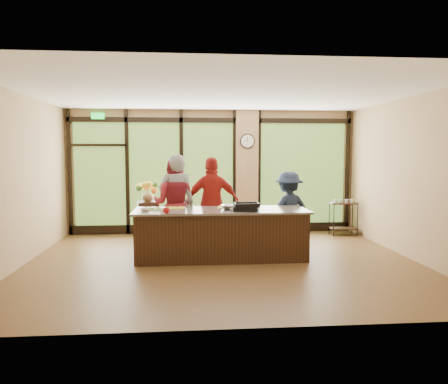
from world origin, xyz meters
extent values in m
plane|color=brown|center=(0.00, 0.00, 0.00)|extent=(7.00, 7.00, 0.00)
plane|color=white|center=(0.00, 0.00, 3.00)|extent=(7.00, 7.00, 0.00)
plane|color=tan|center=(0.00, 3.00, 1.50)|extent=(7.00, 0.00, 7.00)
plane|color=tan|center=(-3.50, 0.00, 1.50)|extent=(0.00, 6.00, 6.00)
plane|color=tan|center=(3.50, 0.00, 1.50)|extent=(0.00, 6.00, 6.00)
cube|color=tan|center=(0.85, 2.94, 1.50)|extent=(0.55, 0.12, 3.00)
cube|color=black|center=(0.00, 2.95, 2.75)|extent=(6.90, 0.08, 0.12)
cube|color=black|center=(0.00, 2.95, 0.12)|extent=(6.90, 0.08, 0.20)
cube|color=#19D83F|center=(-2.70, 2.90, 2.83)|extent=(0.30, 0.04, 0.14)
cube|color=#3A5E20|center=(-2.70, 2.97, 1.45)|extent=(1.20, 0.02, 2.50)
cube|color=#3A5E20|center=(-1.40, 2.97, 1.45)|extent=(1.20, 0.02, 2.50)
cube|color=#3A5E20|center=(-0.10, 2.97, 1.45)|extent=(1.20, 0.02, 2.50)
cube|color=#3A5E20|center=(2.25, 2.97, 1.45)|extent=(2.10, 0.02, 2.50)
cube|color=black|center=(-3.40, 2.95, 1.50)|extent=(0.08, 0.08, 3.00)
cube|color=black|center=(-2.05, 2.95, 1.50)|extent=(0.08, 0.08, 3.00)
cube|color=black|center=(-0.75, 2.95, 1.50)|extent=(0.08, 0.08, 3.00)
cube|color=black|center=(0.55, 2.95, 1.50)|extent=(0.08, 0.08, 3.00)
cube|color=black|center=(1.15, 2.95, 1.50)|extent=(0.08, 0.08, 3.00)
cube|color=black|center=(3.40, 2.95, 1.50)|extent=(0.08, 0.08, 3.00)
cube|color=black|center=(0.00, 0.30, 0.44)|extent=(3.10, 1.00, 0.88)
cube|color=slate|center=(0.00, 0.30, 0.90)|extent=(3.20, 1.10, 0.04)
cylinder|color=black|center=(0.85, 2.87, 2.25)|extent=(0.36, 0.04, 0.36)
cylinder|color=white|center=(0.85, 2.85, 2.25)|extent=(0.31, 0.01, 0.31)
cube|color=black|center=(0.85, 2.85, 2.30)|extent=(0.01, 0.00, 0.11)
cube|color=black|center=(0.80, 2.85, 2.25)|extent=(0.09, 0.00, 0.01)
imported|color=gray|center=(-0.84, 1.01, 0.97)|extent=(0.71, 0.47, 1.94)
imported|color=maroon|center=(-0.88, 1.09, 0.93)|extent=(1.08, 0.94, 1.87)
imported|color=maroon|center=(-0.10, 1.17, 0.94)|extent=(1.11, 0.47, 1.88)
imported|color=#1B263D|center=(1.45, 1.04, 0.79)|extent=(1.16, 0.90, 1.58)
cube|color=black|center=(0.44, 0.05, 0.96)|extent=(0.51, 0.44, 0.08)
imported|color=silver|center=(0.17, 0.31, 0.96)|extent=(0.41, 0.41, 0.08)
cube|color=#519536|center=(-1.23, 0.42, 0.93)|extent=(0.48, 0.41, 0.01)
cube|color=yellow|center=(-0.84, 0.56, 0.93)|extent=(0.37, 0.29, 0.01)
cube|color=yellow|center=(0.15, 0.58, 0.93)|extent=(0.42, 0.34, 0.01)
imported|color=silver|center=(-1.38, 0.16, 0.95)|extent=(0.21, 0.21, 0.05)
imported|color=silver|center=(0.22, 0.10, 0.94)|extent=(0.16, 0.16, 0.05)
imported|color=silver|center=(0.35, 0.67, 0.94)|extent=(0.16, 0.16, 0.03)
imported|color=#B71216|center=(-0.99, -0.12, 0.97)|extent=(0.14, 0.14, 0.09)
cube|color=black|center=(-1.49, 1.99, 0.45)|extent=(0.52, 0.52, 0.89)
imported|color=olive|center=(-1.49, 1.99, 1.03)|extent=(0.33, 0.33, 0.28)
cube|color=black|center=(3.10, 2.36, 0.16)|extent=(0.66, 0.43, 0.03)
cube|color=black|center=(3.10, 2.36, 0.76)|extent=(0.66, 0.43, 0.03)
cylinder|color=black|center=(2.81, 2.20, 0.40)|extent=(0.02, 0.02, 0.81)
cylinder|color=black|center=(3.39, 2.20, 0.40)|extent=(0.02, 0.02, 0.81)
cylinder|color=black|center=(2.81, 2.52, 0.40)|extent=(0.02, 0.02, 0.81)
cylinder|color=black|center=(3.39, 2.52, 0.40)|extent=(0.02, 0.02, 0.81)
imported|color=silver|center=(2.90, 2.36, 0.82)|extent=(0.10, 0.10, 0.08)
imported|color=silver|center=(3.04, 2.36, 0.82)|extent=(0.10, 0.10, 0.08)
imported|color=silver|center=(3.17, 2.36, 0.82)|extent=(0.10, 0.10, 0.08)
imported|color=silver|center=(3.30, 2.36, 0.82)|extent=(0.10, 0.10, 0.08)
camera|label=1|loc=(-0.64, -7.69, 1.96)|focal=35.00mm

